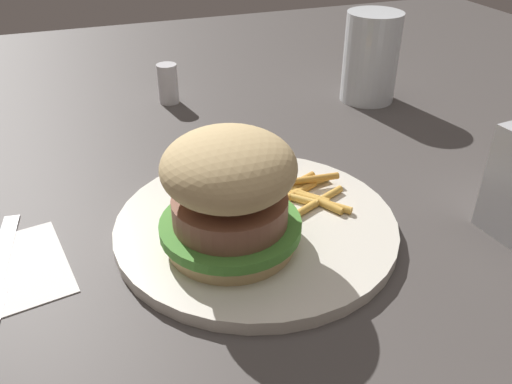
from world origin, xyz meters
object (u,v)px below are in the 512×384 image
at_px(plate, 256,225).
at_px(drink_glass, 370,62).
at_px(fries_pile, 302,193).
at_px(salt_shaker, 168,84).
at_px(sandwich, 229,192).

distance_m(plate, drink_glass, 0.36).
bearing_deg(fries_pile, salt_shaker, 11.87).
xyz_separation_m(sandwich, fries_pile, (0.05, -0.09, -0.05)).
distance_m(drink_glass, salt_shaker, 0.28).
bearing_deg(sandwich, fries_pile, -61.33).
bearing_deg(drink_glass, sandwich, 133.34).
bearing_deg(salt_shaker, fries_pile, -168.13).
height_order(fries_pile, salt_shaker, salt_shaker).
height_order(plate, salt_shaker, salt_shaker).
xyz_separation_m(fries_pile, drink_glass, (0.23, -0.20, 0.04)).
relative_size(plate, drink_glass, 2.10).
height_order(plate, sandwich, sandwich).
distance_m(fries_pile, salt_shaker, 0.32).
xyz_separation_m(plate, salt_shaker, (0.33, 0.01, 0.02)).
xyz_separation_m(plate, drink_glass, (0.25, -0.26, 0.05)).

